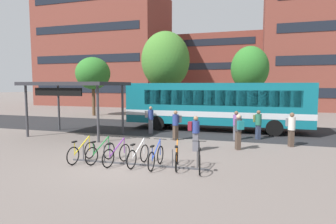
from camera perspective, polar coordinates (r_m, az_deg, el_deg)
ground at (r=11.47m, az=-8.78°, el=-10.11°), size 200.00×200.00×0.00m
bus_lane_asphalt at (r=20.03m, az=2.97°, el=-3.37°), size 80.00×7.20×0.01m
city_bus at (r=19.41m, az=9.27°, el=1.54°), size 12.03×2.61×3.20m
bike_rack at (r=11.11m, az=-6.19°, el=-10.08°), size 5.56×0.31×0.70m
parked_bicycle_yellow_0 at (r=11.98m, az=-16.92°, el=-7.71°), size 0.52×1.72×0.99m
parked_bicycle_green_1 at (r=11.71m, az=-13.36°, el=-7.93°), size 0.54×1.70×0.99m
parked_bicycle_purple_2 at (r=11.26m, az=-10.26°, el=-8.40°), size 0.52×1.70×0.99m
parked_bicycle_white_3 at (r=11.01m, az=-5.98°, el=-8.66°), size 0.52×1.72×0.99m
parked_bicycle_blue_4 at (r=10.71m, az=-2.42°, el=-9.04°), size 0.52×1.72×0.99m
parked_bicycle_orange_5 at (r=10.67m, az=1.76°, el=-9.10°), size 0.58×1.69×0.99m
parked_bicycle_black_6 at (r=10.34m, az=6.30°, el=-9.59°), size 0.56×1.69×0.99m
transit_shelter at (r=18.00m, az=-18.20°, el=5.09°), size 5.80×3.73×3.24m
commuter_grey_pack_0 at (r=17.99m, az=-3.60°, el=-1.18°), size 0.57×0.42×1.73m
commuter_maroon_pack_1 at (r=13.22m, az=5.44°, el=-3.80°), size 0.52×0.34×1.64m
commuter_teal_pack_2 at (r=16.25m, az=13.57°, el=-2.22°), size 0.50×0.60×1.64m
commuter_grey_pack_3 at (r=15.41m, az=23.49°, el=-2.78°), size 0.49×0.60×1.71m
commuter_teal_pack_4 at (r=13.82m, az=13.98°, el=-3.41°), size 0.51×0.60×1.69m
commuter_olive_pack_5 at (r=16.83m, az=17.61°, el=-2.04°), size 0.52×0.61×1.66m
commuter_grey_pack_6 at (r=15.80m, az=1.61°, el=-2.24°), size 0.53×0.61×1.66m
street_tree_0 at (r=25.28m, az=-0.51°, el=10.30°), size 4.23×4.23×7.73m
street_tree_1 at (r=26.49m, az=16.08°, el=8.36°), size 3.30×3.30×6.50m
street_tree_2 at (r=29.62m, az=-14.83°, el=7.48°), size 3.43×3.43×5.85m
building_left_wing at (r=47.39m, az=-12.46°, el=11.84°), size 18.85×11.26×16.97m
building_centre_block at (r=54.23m, az=8.21°, el=8.22°), size 18.76×13.34×11.57m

